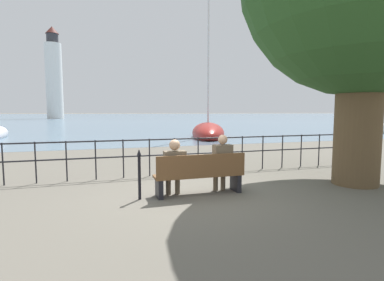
# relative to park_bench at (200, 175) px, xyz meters

# --- Properties ---
(ground_plane) EXTENTS (1000.00, 1000.00, 0.00)m
(ground_plane) POSITION_rel_park_bench_xyz_m (0.00, 0.06, -0.44)
(ground_plane) COLOR #605B51
(harbor_water) EXTENTS (600.00, 300.00, 0.01)m
(harbor_water) POSITION_rel_park_bench_xyz_m (0.00, 159.04, -0.43)
(harbor_water) COLOR slate
(harbor_water) RESTS_ON ground_plane
(park_bench) EXTENTS (1.96, 0.45, 0.90)m
(park_bench) POSITION_rel_park_bench_xyz_m (0.00, 0.00, 0.00)
(park_bench) COLOR brown
(park_bench) RESTS_ON ground_plane
(seated_person_left) EXTENTS (0.45, 0.35, 1.21)m
(seated_person_left) POSITION_rel_park_bench_xyz_m (-0.54, 0.08, 0.24)
(seated_person_left) COLOR brown
(seated_person_left) RESTS_ON ground_plane
(seated_person_right) EXTENTS (0.41, 0.35, 1.29)m
(seated_person_right) POSITION_rel_park_bench_xyz_m (0.54, 0.08, 0.27)
(seated_person_right) COLOR brown
(seated_person_right) RESTS_ON ground_plane
(promenade_railing) EXTENTS (14.33, 0.04, 1.05)m
(promenade_railing) POSITION_rel_park_bench_xyz_m (0.00, 2.23, 0.25)
(promenade_railing) COLOR black
(promenade_railing) RESTS_ON ground_plane
(closed_umbrella) EXTENTS (0.09, 0.09, 1.04)m
(closed_umbrella) POSITION_rel_park_bench_xyz_m (-1.29, 0.05, 0.14)
(closed_umbrella) COLOR black
(closed_umbrella) RESTS_ON ground_plane
(sailboat_1) EXTENTS (4.36, 7.43, 12.06)m
(sailboat_1) POSITION_rel_park_bench_xyz_m (5.47, 14.07, -0.09)
(sailboat_1) COLOR maroon
(sailboat_1) RESTS_ON ground_plane
(harbor_lighthouse) EXTENTS (4.14, 4.14, 23.86)m
(harbor_lighthouse) POSITION_rel_park_bench_xyz_m (-12.62, 80.90, 10.66)
(harbor_lighthouse) COLOR white
(harbor_lighthouse) RESTS_ON ground_plane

